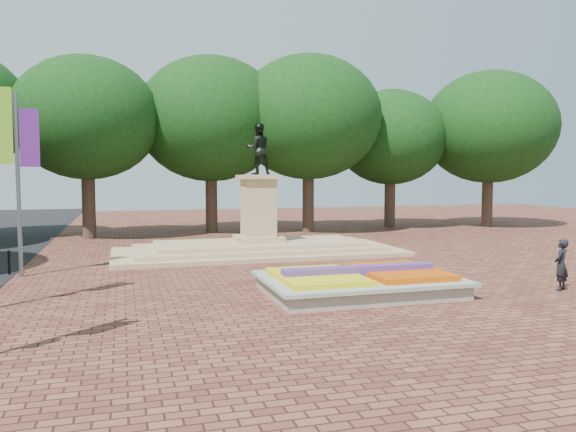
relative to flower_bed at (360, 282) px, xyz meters
name	(u,v)px	position (x,y,z in m)	size (l,w,h in m)	color
ground	(310,284)	(-1.03, 2.00, -0.38)	(90.00, 90.00, 0.00)	brown
flower_bed	(360,282)	(0.00, 0.00, 0.00)	(6.30, 4.30, 0.91)	gray
monument	(258,236)	(-1.03, 10.00, 0.50)	(14.00, 6.00, 6.40)	tan
tree_row_back	(257,133)	(1.31, 20.00, 6.29)	(44.80, 8.80, 10.43)	#39281F
pedestrian	(561,265)	(6.71, -1.49, 0.49)	(0.63, 0.42, 1.74)	black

